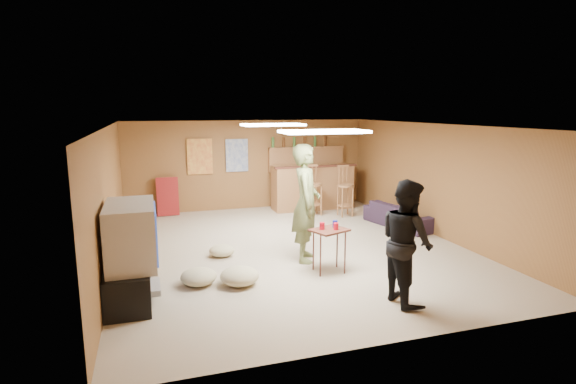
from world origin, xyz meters
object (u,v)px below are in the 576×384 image
object	(u,v)px
tv_body	(131,234)
sofa	(400,215)
tray_table	(329,251)
person_black	(406,242)
person_olive	(306,203)
bar_counter	(312,187)

from	to	relation	value
tv_body	sofa	world-z (taller)	tv_body
sofa	tray_table	bearing A→B (deg)	117.00
person_black	person_olive	bearing A→B (deg)	19.54
tv_body	tray_table	distance (m)	2.91
tv_body	person_olive	size ratio (longest dim) A/B	0.57
sofa	person_black	bearing A→B (deg)	136.90
person_olive	tray_table	xyz separation A→B (m)	(0.16, -0.63, -0.63)
person_olive	person_black	bearing A→B (deg)	-139.56
bar_counter	tray_table	world-z (taller)	bar_counter
person_black	sofa	bearing A→B (deg)	-30.62
tv_body	person_black	size ratio (longest dim) A/B	0.68
bar_counter	sofa	world-z (taller)	bar_counter
tv_body	bar_counter	bearing A→B (deg)	47.00
bar_counter	tray_table	bearing A→B (deg)	-107.10
tv_body	person_black	bearing A→B (deg)	-17.76
person_olive	person_black	world-z (taller)	person_olive
person_olive	person_black	size ratio (longest dim) A/B	1.19
tv_body	person_olive	distance (m)	2.82
tv_body	tray_table	world-z (taller)	tv_body
bar_counter	person_black	size ratio (longest dim) A/B	1.24
bar_counter	person_olive	distance (m)	3.92
bar_counter	sofa	size ratio (longest dim) A/B	1.20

